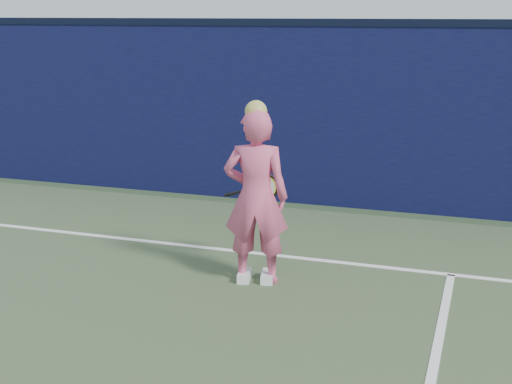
% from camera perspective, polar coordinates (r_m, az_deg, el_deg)
% --- Properties ---
extents(backstop_wall, '(24.00, 0.40, 2.50)m').
position_cam_1_polar(backstop_wall, '(11.15, -8.86, 6.63)').
color(backstop_wall, black).
rests_on(backstop_wall, ground).
extents(wall_cap, '(24.00, 0.42, 0.10)m').
position_cam_1_polar(wall_cap, '(11.06, -9.12, 13.32)').
color(wall_cap, black).
rests_on(wall_cap, backstop_wall).
extents(player, '(0.72, 0.55, 1.86)m').
position_cam_1_polar(player, '(7.11, -0.00, -0.38)').
color(player, '#D7537C').
rests_on(player, ground).
extents(racket, '(0.60, 0.16, 0.32)m').
position_cam_1_polar(racket, '(7.52, 0.40, 0.33)').
color(racket, black).
rests_on(racket, ground).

